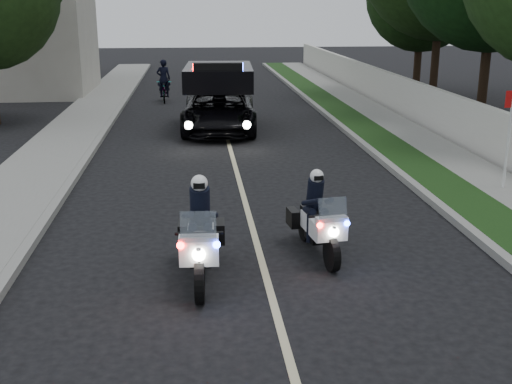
# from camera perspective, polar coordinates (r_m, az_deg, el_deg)

# --- Properties ---
(curb_right) EXTENTS (0.20, 60.00, 0.15)m
(curb_right) POSITION_cam_1_polar(r_m,az_deg,el_deg) (17.64, 11.62, 2.51)
(curb_right) COLOR gray
(curb_right) RESTS_ON ground
(grass_verge) EXTENTS (1.20, 60.00, 0.16)m
(grass_verge) POSITION_cam_1_polar(r_m,az_deg,el_deg) (17.86, 13.77, 2.55)
(grass_verge) COLOR #193814
(grass_verge) RESTS_ON ground
(sidewalk_right) EXTENTS (1.40, 60.00, 0.16)m
(sidewalk_right) POSITION_cam_1_polar(r_m,az_deg,el_deg) (18.33, 17.61, 2.60)
(sidewalk_right) COLOR gray
(sidewalk_right) RESTS_ON ground
(property_wall) EXTENTS (0.22, 60.00, 1.50)m
(property_wall) POSITION_cam_1_polar(r_m,az_deg,el_deg) (18.61, 20.63, 4.64)
(property_wall) COLOR beige
(property_wall) RESTS_ON ground
(curb_left) EXTENTS (0.20, 60.00, 0.15)m
(curb_left) POSITION_cam_1_polar(r_m,az_deg,el_deg) (17.12, -15.62, 1.81)
(curb_left) COLOR gray
(curb_left) RESTS_ON ground
(sidewalk_left) EXTENTS (2.00, 60.00, 0.16)m
(sidewalk_left) POSITION_cam_1_polar(r_m,az_deg,el_deg) (17.35, -19.20, 1.70)
(sidewalk_left) COLOR gray
(sidewalk_left) RESTS_ON ground
(building_far) EXTENTS (8.00, 6.00, 7.00)m
(building_far) POSITION_cam_1_polar(r_m,az_deg,el_deg) (33.55, -21.78, 14.10)
(building_far) COLOR #A8A396
(building_far) RESTS_ON ground
(lane_marking) EXTENTS (0.12, 50.00, 0.01)m
(lane_marking) POSITION_cam_1_polar(r_m,az_deg,el_deg) (16.91, -1.79, 2.00)
(lane_marking) COLOR #BFB78C
(lane_marking) RESTS_ON ground
(police_moto_left) EXTENTS (0.78, 2.02, 1.69)m
(police_moto_left) POSITION_cam_1_polar(r_m,az_deg,el_deg) (10.34, -4.90, -7.73)
(police_moto_left) COLOR white
(police_moto_left) RESTS_ON ground
(police_moto_right) EXTENTS (0.84, 1.84, 1.51)m
(police_moto_right) POSITION_cam_1_polar(r_m,az_deg,el_deg) (11.33, 5.47, -5.53)
(police_moto_right) COLOR white
(police_moto_right) RESTS_ON ground
(police_suv) EXTENTS (2.75, 5.44, 2.58)m
(police_suv) POSITION_cam_1_polar(r_m,az_deg,el_deg) (22.33, -3.29, 5.53)
(police_suv) COLOR black
(police_suv) RESTS_ON ground
(bicycle) EXTENTS (0.75, 1.88, 0.97)m
(bicycle) POSITION_cam_1_polar(r_m,az_deg,el_deg) (29.32, -8.19, 8.01)
(bicycle) COLOR black
(bicycle) RESTS_ON ground
(cyclist) EXTENTS (0.64, 0.46, 1.68)m
(cyclist) POSITION_cam_1_polar(r_m,az_deg,el_deg) (29.32, -8.19, 8.01)
(cyclist) COLOR black
(cyclist) RESTS_ON ground
(sign_post) EXTENTS (0.44, 0.44, 2.47)m
(sign_post) POSITION_cam_1_polar(r_m,az_deg,el_deg) (15.85, 21.17, -0.15)
(sign_post) COLOR #B2270C
(sign_post) RESTS_ON ground
(tree_right_c) EXTENTS (7.38, 7.38, 11.44)m
(tree_right_c) POSITION_cam_1_polar(r_m,az_deg,el_deg) (26.26, 19.40, 6.28)
(tree_right_c) COLOR #123310
(tree_right_c) RESTS_ON ground
(tree_right_d) EXTENTS (8.62, 8.62, 12.06)m
(tree_right_d) POSITION_cam_1_polar(r_m,az_deg,el_deg) (31.01, 15.48, 8.05)
(tree_right_d) COLOR #1E3D14
(tree_right_d) RESTS_ON ground
(tree_right_e) EXTENTS (5.70, 5.70, 9.00)m
(tree_right_e) POSITION_cam_1_polar(r_m,az_deg,el_deg) (33.41, 14.08, 8.72)
(tree_right_e) COLOR #183510
(tree_right_e) RESTS_ON ground
(tree_left_far) EXTENTS (8.79, 8.79, 12.61)m
(tree_left_far) POSITION_cam_1_polar(r_m,az_deg,el_deg) (37.86, -18.88, 9.19)
(tree_left_far) COLOR #143510
(tree_left_far) RESTS_ON ground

